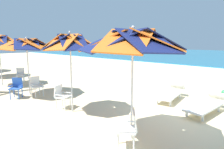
% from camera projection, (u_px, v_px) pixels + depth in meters
% --- Properties ---
extents(ground_plane, '(80.00, 80.00, 0.00)m').
position_uv_depth(ground_plane, '(187.00, 113.00, 6.67)').
color(ground_plane, beige).
extents(beach_umbrella_0, '(2.56, 2.56, 2.76)m').
position_uv_depth(beach_umbrella_0, '(133.00, 42.00, 4.54)').
color(beach_umbrella_0, silver).
rests_on(beach_umbrella_0, ground).
extents(plastic_chair_0, '(0.63, 0.63, 0.87)m').
position_uv_depth(plastic_chair_0, '(129.00, 127.00, 4.41)').
color(plastic_chair_0, white).
rests_on(plastic_chair_0, ground).
extents(beach_umbrella_1, '(1.96, 1.96, 2.74)m').
position_uv_depth(beach_umbrella_1, '(70.00, 43.00, 6.41)').
color(beach_umbrella_1, silver).
rests_on(beach_umbrella_1, ground).
extents(plastic_chair_1, '(0.60, 0.58, 0.87)m').
position_uv_depth(plastic_chair_1, '(61.00, 95.00, 7.06)').
color(plastic_chair_1, white).
rests_on(plastic_chair_1, ground).
extents(beach_umbrella_2, '(2.50, 2.50, 2.59)m').
position_uv_depth(beach_umbrella_2, '(27.00, 45.00, 8.51)').
color(beach_umbrella_2, silver).
rests_on(beach_umbrella_2, ground).
extents(plastic_chair_2, '(0.47, 0.44, 0.87)m').
position_uv_depth(plastic_chair_2, '(36.00, 85.00, 8.66)').
color(plastic_chair_2, white).
rests_on(plastic_chair_2, ground).
extents(plastic_chair_3, '(0.63, 0.63, 0.87)m').
position_uv_depth(plastic_chair_3, '(16.00, 87.00, 8.36)').
color(plastic_chair_3, blue).
rests_on(plastic_chair_3, ground).
extents(plastic_chair_4, '(0.61, 0.59, 0.87)m').
position_uv_depth(plastic_chair_4, '(20.00, 74.00, 11.53)').
color(plastic_chair_4, white).
rests_on(plastic_chair_4, ground).
extents(sun_lounger_0, '(0.81, 2.19, 0.62)m').
position_uv_depth(sun_lounger_0, '(206.00, 105.00, 6.66)').
color(sun_lounger_0, white).
rests_on(sun_lounger_0, ground).
extents(sun_lounger_1, '(0.96, 2.22, 0.62)m').
position_uv_depth(sun_lounger_1, '(171.00, 93.00, 8.15)').
color(sun_lounger_1, white).
rests_on(sun_lounger_1, ground).
extents(beach_ball, '(0.25, 0.25, 0.25)m').
position_uv_depth(beach_ball, '(224.00, 93.00, 8.80)').
color(beach_ball, '#2D8C4C').
rests_on(beach_ball, ground).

